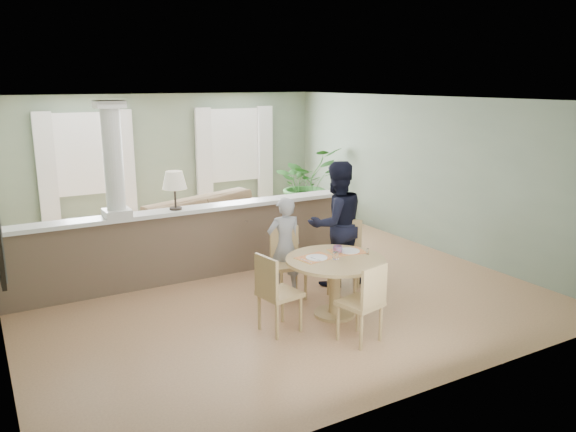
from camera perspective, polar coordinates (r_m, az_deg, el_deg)
ground at (r=8.93m, az=-4.16°, el=-5.79°), size 8.00×8.00×0.00m
room_shell at (r=9.06m, az=-6.26°, el=6.24°), size 7.02×8.02×2.71m
pony_wall at (r=8.54m, az=-10.80°, el=-1.93°), size 5.32×0.38×2.70m
sofa at (r=10.22m, az=-7.37°, el=-0.75°), size 3.29×2.16×0.89m
houseplant at (r=12.24m, az=1.80°, el=3.32°), size 1.65×1.51×1.56m
dining_table at (r=7.20m, az=4.81°, el=-5.50°), size 1.27×1.27×0.86m
chair_far_boy at (r=7.86m, az=-0.09°, el=-4.36°), size 0.50×0.50×0.97m
chair_far_man at (r=8.10m, az=5.82°, el=-3.69°), size 0.65×0.65×1.02m
chair_near at (r=6.51m, az=7.86°, el=-8.44°), size 0.52×0.52×0.96m
chair_side at (r=6.72m, az=-1.36°, el=-7.53°), size 0.50×0.50×0.97m
child_person at (r=7.93m, az=-0.37°, el=-3.00°), size 0.55×0.40×1.39m
man_person at (r=8.22m, az=4.92°, el=-0.81°), size 0.92×0.73×1.84m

